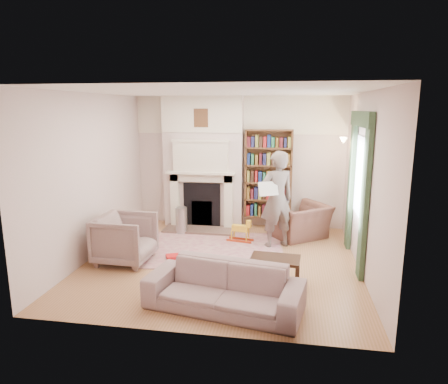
% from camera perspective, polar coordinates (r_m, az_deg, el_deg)
% --- Properties ---
extents(floor, '(4.50, 4.50, 0.00)m').
position_cam_1_polar(floor, '(6.87, -0.34, -9.85)').
color(floor, olive).
rests_on(floor, ground).
extents(ceiling, '(4.50, 4.50, 0.00)m').
position_cam_1_polar(ceiling, '(6.39, -0.37, 14.16)').
color(ceiling, white).
rests_on(ceiling, wall_back).
extents(wall_back, '(4.50, 0.00, 4.50)m').
position_cam_1_polar(wall_back, '(8.69, 2.14, 4.29)').
color(wall_back, beige).
rests_on(wall_back, floor).
extents(wall_front, '(4.50, 0.00, 4.50)m').
position_cam_1_polar(wall_front, '(4.34, -5.37, -3.47)').
color(wall_front, beige).
rests_on(wall_front, floor).
extents(wall_left, '(0.00, 4.50, 4.50)m').
position_cam_1_polar(wall_left, '(7.21, -18.28, 2.14)').
color(wall_left, beige).
rests_on(wall_left, floor).
extents(wall_right, '(0.00, 4.50, 4.50)m').
position_cam_1_polar(wall_right, '(6.51, 19.58, 1.05)').
color(wall_right, beige).
rests_on(wall_right, floor).
extents(fireplace, '(1.70, 0.58, 2.80)m').
position_cam_1_polar(fireplace, '(8.62, -2.99, 4.14)').
color(fireplace, beige).
rests_on(fireplace, floor).
extents(bookcase, '(1.00, 0.24, 1.85)m').
position_cam_1_polar(bookcase, '(8.54, 6.36, 2.57)').
color(bookcase, brown).
rests_on(bookcase, floor).
extents(window, '(0.02, 0.90, 1.30)m').
position_cam_1_polar(window, '(6.88, 18.92, 2.08)').
color(window, silver).
rests_on(window, wall_right).
extents(curtain_left, '(0.07, 0.32, 2.40)m').
position_cam_1_polar(curtain_left, '(6.25, 19.47, -1.25)').
color(curtain_left, '#2D432B').
rests_on(curtain_left, floor).
extents(curtain_right, '(0.07, 0.32, 2.40)m').
position_cam_1_polar(curtain_right, '(7.60, 17.69, 1.12)').
color(curtain_right, '#2D432B').
rests_on(curtain_right, floor).
extents(pelmet, '(0.09, 1.70, 0.24)m').
position_cam_1_polar(pelmet, '(6.79, 19.07, 9.85)').
color(pelmet, '#2D432B').
rests_on(pelmet, wall_right).
extents(wall_sconce, '(0.20, 0.24, 0.24)m').
position_cam_1_polar(wall_sconce, '(7.88, 16.37, 6.70)').
color(wall_sconce, gold).
rests_on(wall_sconce, wall_right).
extents(rug, '(2.75, 2.23, 0.01)m').
position_cam_1_polar(rug, '(7.42, -1.57, -8.15)').
color(rug, '#C2AB93').
rests_on(rug, floor).
extents(armchair_reading, '(1.37, 1.34, 0.67)m').
position_cam_1_polar(armchair_reading, '(8.13, 10.76, -4.11)').
color(armchair_reading, '#442424').
rests_on(armchair_reading, floor).
extents(armchair_left, '(0.93, 0.90, 0.81)m').
position_cam_1_polar(armchair_left, '(6.92, -13.93, -6.50)').
color(armchair_left, gray).
rests_on(armchair_left, floor).
extents(sofa, '(2.11, 1.14, 0.59)m').
position_cam_1_polar(sofa, '(5.26, -0.01, -13.49)').
color(sofa, gray).
rests_on(sofa, floor).
extents(man_reading, '(0.78, 0.69, 1.80)m').
position_cam_1_polar(man_reading, '(7.40, 7.54, -1.07)').
color(man_reading, '#63564F').
rests_on(man_reading, floor).
extents(newspaper, '(0.37, 0.27, 0.25)m').
position_cam_1_polar(newspaper, '(7.16, 6.34, 0.48)').
color(newspaper, silver).
rests_on(newspaper, man_reading).
extents(coffee_table, '(0.73, 0.50, 0.45)m').
position_cam_1_polar(coffee_table, '(5.91, 7.28, -11.34)').
color(coffee_table, '#322211').
rests_on(coffee_table, floor).
extents(paraffin_heater, '(0.27, 0.27, 0.55)m').
position_cam_1_polar(paraffin_heater, '(8.31, -6.09, -4.05)').
color(paraffin_heater, '#A3A6AB').
rests_on(paraffin_heater, floor).
extents(rocking_horse, '(0.53, 0.29, 0.44)m').
position_cam_1_polar(rocking_horse, '(7.77, 2.33, -5.54)').
color(rocking_horse, yellow).
rests_on(rocking_horse, rug).
extents(board_game, '(0.47, 0.47, 0.03)m').
position_cam_1_polar(board_game, '(6.61, -6.76, -10.62)').
color(board_game, gold).
rests_on(board_game, rug).
extents(game_box_lid, '(0.36, 0.31, 0.05)m').
position_cam_1_polar(game_box_lid, '(7.03, -7.00, -9.10)').
color(game_box_lid, red).
rests_on(game_box_lid, rug).
extents(comic_annuals, '(1.14, 0.55, 0.02)m').
position_cam_1_polar(comic_annuals, '(6.50, 0.33, -10.99)').
color(comic_annuals, red).
rests_on(comic_annuals, rug).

